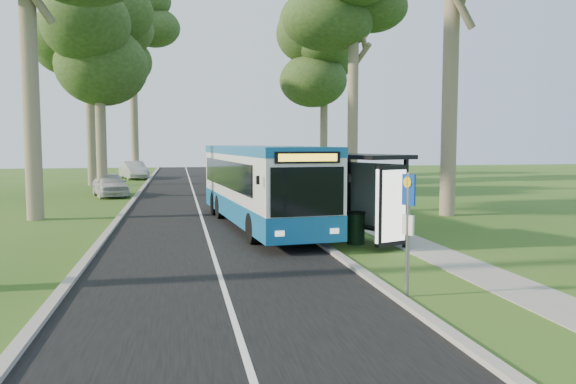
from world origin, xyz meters
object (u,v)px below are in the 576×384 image
object	(u,v)px
litter_bin	(356,228)
car_white	(110,184)
bus_shelter	(368,181)
bus_stop_sign	(408,220)
bus	(260,185)
car_silver	(134,170)

from	to	relation	value
litter_bin	car_white	size ratio (longest dim) A/B	0.24
bus_shelter	bus_stop_sign	bearing A→B (deg)	-122.44
bus	bus_shelter	world-z (taller)	bus
bus_shelter	car_white	size ratio (longest dim) A/B	0.88
litter_bin	bus_stop_sign	bearing A→B (deg)	-98.03
bus	car_silver	distance (m)	32.05
bus_stop_sign	litter_bin	world-z (taller)	bus_stop_sign
bus	car_silver	bearing A→B (deg)	97.53
car_silver	car_white	bearing A→B (deg)	-107.39
bus	car_silver	size ratio (longest dim) A/B	2.45
bus	bus_stop_sign	bearing A→B (deg)	-86.43
bus	litter_bin	bearing A→B (deg)	-65.22
car_silver	litter_bin	bearing A→B (deg)	-91.84
bus	car_white	bearing A→B (deg)	111.77
bus	bus_stop_sign	distance (m)	10.70
litter_bin	bus_shelter	bearing A→B (deg)	-51.37
car_silver	bus_stop_sign	bearing A→B (deg)	-95.16
car_white	litter_bin	bearing A→B (deg)	-77.61
bus_stop_sign	car_white	distance (m)	26.29
bus_stop_sign	car_white	world-z (taller)	bus_stop_sign
bus_shelter	car_silver	world-z (taller)	bus_shelter
litter_bin	car_silver	bearing A→B (deg)	105.18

